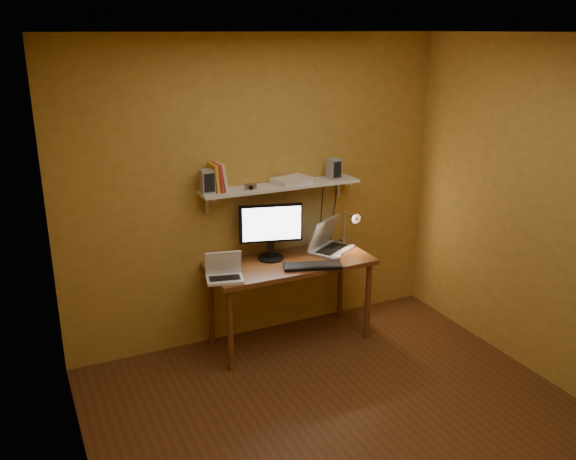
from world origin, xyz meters
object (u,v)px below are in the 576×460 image
speaker_left (207,181)px  shelf_camera (250,187)px  laptop (328,242)px  netbook (224,272)px  desk (290,271)px  keyboard (313,266)px  desk_lamp (351,224)px  mouse (336,257)px  wall_shelf (280,186)px  monitor (271,229)px  router (292,180)px  speaker_right (334,169)px

speaker_left → shelf_camera: speaker_left is taller
laptop → netbook: (-1.05, -0.23, -0.02)m
desk → keyboard: size_ratio=2.91×
netbook → desk_lamp: desk_lamp is taller
laptop → mouse: laptop is taller
wall_shelf → shelf_camera: 0.32m
laptop → keyboard: bearing=-166.6°
monitor → mouse: (0.50, -0.25, -0.25)m
netbook → shelf_camera: (0.33, 0.23, 0.60)m
desk → monitor: (-0.12, 0.13, 0.36)m
netbook → mouse: size_ratio=2.97×
desk → speaker_left: speaker_left is taller
router → laptop: bearing=-14.3°
keyboard → desk: bearing=136.7°
wall_shelf → desk_lamp: wall_shelf is taller
wall_shelf → laptop: wall_shelf is taller
shelf_camera → router: bearing=10.9°
monitor → wall_shelf: bearing=43.8°
wall_shelf → mouse: wall_shelf is taller
keyboard → shelf_camera: shelf_camera is taller
laptop → shelf_camera: size_ratio=4.79×
speaker_left → speaker_right: 1.15m
speaker_right → shelf_camera: size_ratio=1.76×
laptop → mouse: (-0.05, -0.24, -0.05)m
monitor → keyboard: bearing=-40.1°
wall_shelf → speaker_left: speaker_left is taller
shelf_camera → router: shelf_camera is taller
router → monitor: bearing=-163.4°
monitor → speaker_right: size_ratio=2.94×
shelf_camera → desk_lamp: bearing=0.7°
keyboard → shelf_camera: size_ratio=4.74×
keyboard → router: size_ratio=1.55×
speaker_left → speaker_right: speaker_left is taller
netbook → router: router is taller
mouse → speaker_right: 0.77m
monitor → netbook: size_ratio=1.63×
wall_shelf → router: size_ratio=4.52×
monitor → speaker_left: 0.69m
netbook → speaker_right: speaker_right is taller
speaker_left → router: 0.75m
speaker_right → speaker_left: bearing=171.7°
mouse → router: router is taller
speaker_right → shelf_camera: speaker_right is taller
speaker_left → desk_lamp: bearing=-2.7°
netbook → shelf_camera: size_ratio=3.18×
desk → desk_lamp: size_ratio=3.73×
keyboard → wall_shelf: bearing=123.9°
router → keyboard: bearing=-89.7°
netbook → shelf_camera: bearing=48.2°
monitor → netbook: (-0.51, -0.24, -0.21)m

